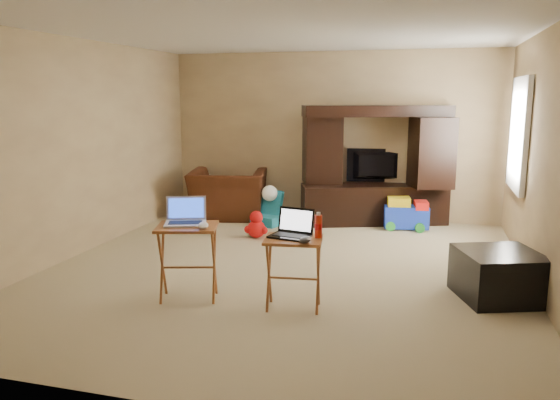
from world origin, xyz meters
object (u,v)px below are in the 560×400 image
(recliner, at_px, (228,194))
(child_rocker, at_px, (267,208))
(plush_toy, at_px, (256,224))
(mouse_left, at_px, (203,225))
(television, at_px, (376,166))
(entertainment_center, at_px, (375,165))
(tray_table_right, at_px, (293,274))
(mouse_right, at_px, (305,240))
(push_toy, at_px, (406,213))
(water_bottle, at_px, (318,226))
(laptop_left, at_px, (185,212))
(ottoman, at_px, (499,275))
(tray_table_left, at_px, (188,263))
(laptop_right, at_px, (290,224))

(recliner, distance_m, child_rocker, 0.79)
(plush_toy, relative_size, mouse_left, 2.59)
(television, xyz_separation_m, mouse_left, (-1.13, -3.82, -0.10))
(mouse_left, bearing_deg, child_rocker, 96.31)
(entertainment_center, distance_m, television, 0.21)
(television, relative_size, tray_table_right, 1.36)
(child_rocker, xyz_separation_m, mouse_right, (1.26, -3.09, 0.42))
(entertainment_center, height_order, plush_toy, entertainment_center)
(entertainment_center, relative_size, mouse_right, 16.12)
(push_toy, bearing_deg, plush_toy, -160.19)
(recliner, relative_size, tray_table_right, 1.76)
(television, distance_m, water_bottle, 3.64)
(plush_toy, relative_size, laptop_left, 1.01)
(recliner, distance_m, ottoman, 4.42)
(television, xyz_separation_m, ottoman, (1.43, -2.97, -0.60))
(television, bearing_deg, entertainment_center, 81.20)
(television, relative_size, laptop_left, 2.39)
(tray_table_left, height_order, water_bottle, water_bottle)
(child_rocker, bearing_deg, water_bottle, -50.50)
(laptop_right, bearing_deg, child_rocker, 120.83)
(tray_table_left, relative_size, laptop_left, 1.91)
(ottoman, bearing_deg, mouse_left, -161.67)
(push_toy, height_order, mouse_left, mouse_left)
(recliner, bearing_deg, laptop_right, 107.09)
(entertainment_center, xyz_separation_m, recliner, (-2.19, -0.23, -0.49))
(plush_toy, relative_size, mouse_right, 2.82)
(television, distance_m, child_rocker, 1.74)
(laptop_left, distance_m, water_bottle, 1.22)
(ottoman, height_order, laptop_left, laptop_left)
(laptop_left, height_order, laptop_right, laptop_left)
(plush_toy, bearing_deg, ottoman, -27.78)
(tray_table_right, height_order, laptop_right, laptop_right)
(recliner, xyz_separation_m, mouse_right, (1.98, -3.40, 0.30))
(tray_table_right, distance_m, laptop_right, 0.44)
(recliner, distance_m, mouse_right, 3.95)
(child_rocker, relative_size, mouse_right, 3.86)
(television, xyz_separation_m, plush_toy, (-1.40, -1.48, -0.64))
(push_toy, relative_size, water_bottle, 3.13)
(ottoman, xyz_separation_m, water_bottle, (-1.57, -0.67, 0.52))
(tray_table_left, bearing_deg, child_rocker, 76.82)
(entertainment_center, bearing_deg, child_rocker, -179.65)
(entertainment_center, xyz_separation_m, laptop_right, (-0.38, -3.49, -0.10))
(plush_toy, relative_size, laptop_right, 1.10)
(entertainment_center, xyz_separation_m, water_bottle, (-0.14, -3.43, -0.12))
(water_bottle, bearing_deg, plush_toy, 120.40)
(recliner, xyz_separation_m, child_rocker, (0.72, -0.31, -0.11))
(water_bottle, bearing_deg, mouse_right, -109.29)
(television, bearing_deg, laptop_left, 61.25)
(push_toy, distance_m, water_bottle, 3.28)
(plush_toy, relative_size, tray_table_right, 0.57)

